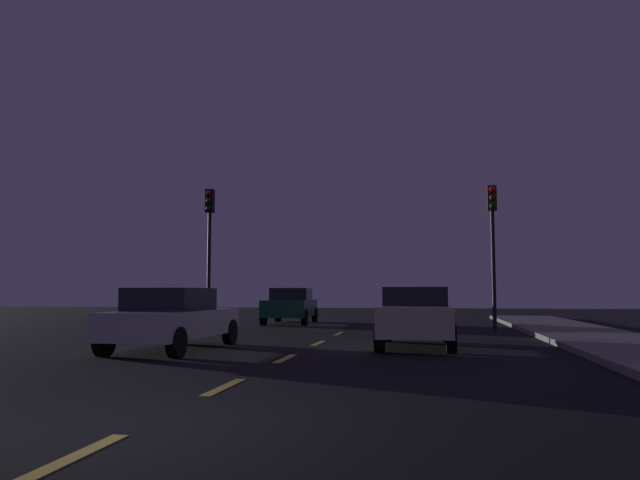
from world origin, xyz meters
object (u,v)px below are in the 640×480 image
Objects in this scene: traffic_signal_right at (493,229)px; car_stopped_ahead at (416,316)px; car_adjacent_lane at (173,318)px; car_oncoming_far at (291,305)px; traffic_signal_left at (209,231)px.

traffic_signal_right is 1.25× the size of car_stopped_ahead.
car_adjacent_lane is 0.99× the size of car_oncoming_far.
traffic_signal_right reaches higher than car_adjacent_lane.
car_oncoming_far is (2.37, 3.75, -2.91)m from traffic_signal_left.
traffic_signal_right is 9.40m from car_oncoming_far.
traffic_signal_left reaches higher than car_stopped_ahead.
car_stopped_ahead is 0.91× the size of car_oncoming_far.
car_adjacent_lane is at bearing -74.84° from traffic_signal_left.
traffic_signal_right is at bearing -0.00° from traffic_signal_left.
traffic_signal_right is 7.88m from car_stopped_ahead.
car_stopped_ahead is (7.93, -6.89, -2.93)m from traffic_signal_left.
traffic_signal_left is 5.30m from car_oncoming_far.
car_stopped_ahead is 0.92× the size of car_adjacent_lane.
car_oncoming_far is at bearing 57.71° from traffic_signal_left.
traffic_signal_left is 9.48m from car_adjacent_lane.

